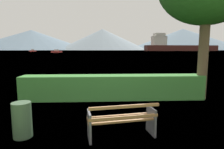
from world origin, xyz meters
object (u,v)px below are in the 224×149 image
park_bench (122,120)px  cargo_ship_large (176,46)px  sailboat_mid (33,51)px  trash_bin (22,120)px  fishing_boat_near (57,51)px

park_bench → cargo_ship_large: size_ratio=0.02×
park_bench → sailboat_mid: size_ratio=0.28×
trash_bin → sailboat_mid: (-59.30, 166.18, 0.35)m
park_bench → trash_bin: park_bench is taller
cargo_ship_large → sailboat_mid: bearing=-154.3°
fishing_boat_near → sailboat_mid: 58.48m
cargo_ship_large → sailboat_mid: 175.31m
trash_bin → sailboat_mid: 176.44m
trash_bin → sailboat_mid: sailboat_mid is taller
fishing_boat_near → park_bench: bearing=-76.0°
trash_bin → fishing_boat_near: fishing_boat_near is taller
fishing_boat_near → sailboat_mid: bearing=123.6°
park_bench → fishing_boat_near: 121.21m
cargo_ship_large → fishing_boat_near: cargo_ship_large is taller
cargo_ship_large → fishing_boat_near: size_ratio=14.21×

